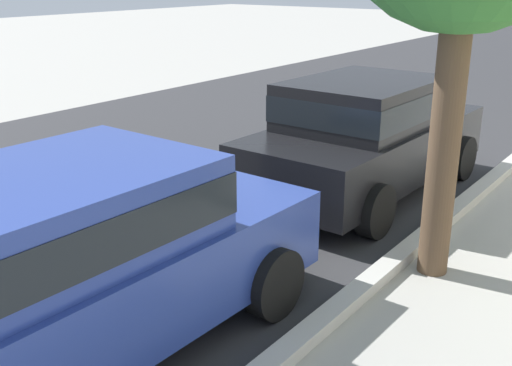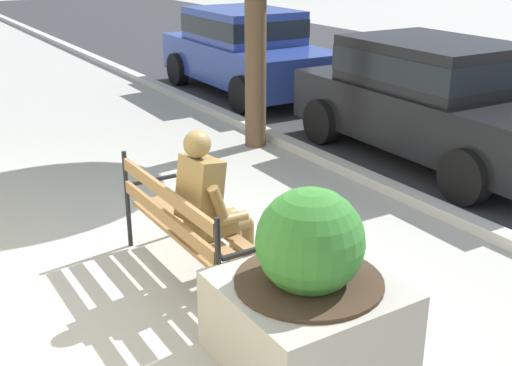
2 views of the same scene
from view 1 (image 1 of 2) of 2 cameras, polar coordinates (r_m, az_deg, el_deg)
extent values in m
cube|color=#2D2D30|center=(11.50, -1.30, 4.50)|extent=(60.00, 9.00, 0.01)
cube|color=#B2AFA8|center=(9.49, 21.20, 0.40)|extent=(60.00, 0.20, 0.12)
cylinder|color=brown|center=(6.09, 17.10, 3.61)|extent=(0.30, 0.30, 2.69)
cube|color=navy|center=(4.97, -15.83, -8.83)|extent=(4.14, 1.80, 0.70)
cube|color=navy|center=(4.63, -18.02, -2.30)|extent=(2.17, 1.62, 0.60)
cube|color=black|center=(4.63, -18.02, -2.30)|extent=(2.18, 1.63, 0.33)
cylinder|color=black|center=(6.44, -10.66, -4.70)|extent=(0.65, 0.24, 0.64)
cylinder|color=black|center=(5.39, 1.63, -9.26)|extent=(0.65, 0.24, 0.64)
cube|color=black|center=(8.48, 10.20, 3.19)|extent=(4.14, 1.80, 0.70)
cube|color=black|center=(8.20, 9.96, 7.35)|extent=(2.17, 1.62, 0.60)
cube|color=black|center=(8.20, 9.96, 7.35)|extent=(2.18, 1.63, 0.33)
cylinder|color=black|center=(10.08, 9.46, 4.03)|extent=(0.65, 0.24, 0.64)
cylinder|color=black|center=(9.42, 18.52, 2.24)|extent=(0.65, 0.24, 0.64)
cylinder|color=black|center=(7.93, 0.06, 0.20)|extent=(0.65, 0.24, 0.64)
cylinder|color=black|center=(7.08, 10.99, -2.52)|extent=(0.65, 0.24, 0.64)
camera|label=2|loc=(13.32, 49.97, 11.88)|focal=44.95mm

